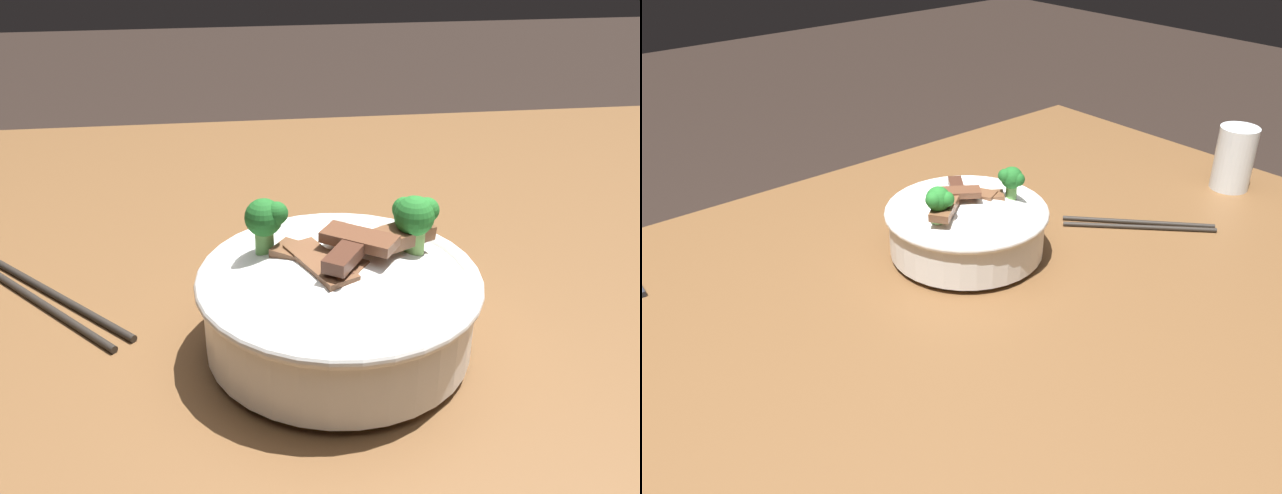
% 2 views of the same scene
% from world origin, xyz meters
% --- Properties ---
extents(dining_table, '(1.57, 0.99, 0.77)m').
position_xyz_m(dining_table, '(0.00, 0.00, 0.69)').
color(dining_table, brown).
rests_on(dining_table, ground).
extents(rice_bowl, '(0.23, 0.23, 0.13)m').
position_xyz_m(rice_bowl, '(-0.17, -0.11, 0.83)').
color(rice_bowl, white).
rests_on(rice_bowl, dining_table).
extents(drinking_glass, '(0.06, 0.06, 0.11)m').
position_xyz_m(drinking_glass, '(-0.67, 0.01, 0.82)').
color(drinking_glass, white).
rests_on(drinking_glass, dining_table).
extents(chopsticks_pair, '(0.18, 0.18, 0.01)m').
position_xyz_m(chopsticks_pair, '(-0.43, -0.01, 0.78)').
color(chopsticks_pair, '#28231E').
rests_on(chopsticks_pair, dining_table).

